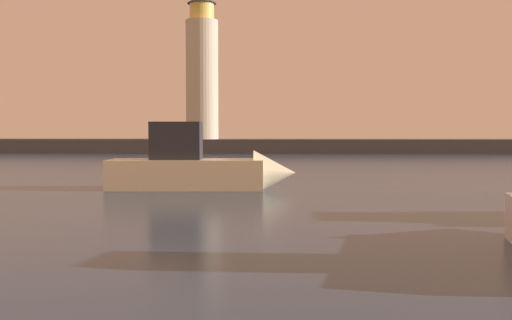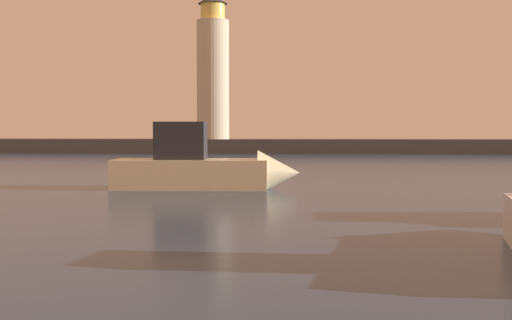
{
  "view_description": "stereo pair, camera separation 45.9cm",
  "coord_description": "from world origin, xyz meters",
  "views": [
    {
      "loc": [
        1.95,
        -1.94,
        2.58
      ],
      "look_at": [
        1.38,
        15.71,
        1.64
      ],
      "focal_mm": 40.29,
      "sensor_mm": 36.0,
      "label": 1
    },
    {
      "loc": [
        2.4,
        -1.92,
        2.58
      ],
      "look_at": [
        1.38,
        15.71,
        1.64
      ],
      "focal_mm": 40.29,
      "sensor_mm": 36.0,
      "label": 2
    }
  ],
  "objects": [
    {
      "name": "motorboat_0",
      "position": [
        -1.04,
        22.77,
        0.9
      ],
      "size": [
        8.14,
        2.21,
        3.18
      ],
      "color": "beige",
      "rests_on": "ground_plane"
    },
    {
      "name": "breakwater",
      "position": [
        0.0,
        60.4,
        0.76
      ],
      "size": [
        74.41,
        4.85,
        1.53
      ],
      "primitive_type": "cube",
      "color": "#423F3D",
      "rests_on": "ground_plane"
    },
    {
      "name": "lighthouse",
      "position": [
        -5.91,
        60.4,
        8.92
      ],
      "size": [
        3.5,
        3.5,
        15.62
      ],
      "color": "beige",
      "rests_on": "breakwater"
    },
    {
      "name": "ground_plane",
      "position": [
        0.0,
        30.2,
        0.0
      ],
      "size": [
        220.0,
        220.0,
        0.0
      ],
      "primitive_type": "plane",
      "color": "#2D3D51"
    }
  ]
}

